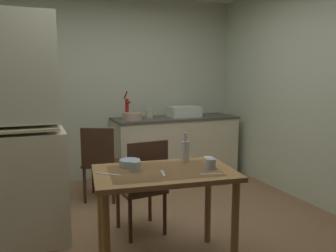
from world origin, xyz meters
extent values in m
plane|color=#8F6C4C|center=(0.00, 0.00, 0.00)|extent=(5.09, 5.09, 0.00)
cube|color=beige|center=(0.00, 2.09, 1.31)|extent=(3.84, 0.10, 2.62)
cube|color=beige|center=(1.92, 0.00, 1.31)|extent=(0.10, 4.19, 2.62)
cube|color=beige|center=(-1.33, 0.42, 0.50)|extent=(1.04, 0.58, 1.00)
cube|color=beige|center=(0.85, 1.72, 0.43)|extent=(1.78, 0.60, 0.86)
cube|color=#505046|center=(0.85, 1.72, 0.87)|extent=(1.81, 0.63, 0.03)
sphere|color=#2D2823|center=(0.58, 1.41, 0.47)|extent=(0.02, 0.02, 0.02)
cube|color=white|center=(0.98, 1.72, 0.96)|extent=(0.44, 0.34, 0.15)
cube|color=black|center=(0.98, 1.72, 1.03)|extent=(0.38, 0.28, 0.01)
cylinder|color=#B21E19|center=(0.14, 1.77, 1.03)|extent=(0.05, 0.05, 0.28)
cylinder|color=#B21E19|center=(0.14, 1.70, 1.13)|extent=(0.03, 0.12, 0.03)
cylinder|color=#AD2B1D|center=(0.14, 1.83, 1.22)|extent=(0.02, 0.16, 0.12)
cylinder|color=tan|center=(0.18, 1.67, 0.94)|extent=(0.27, 0.27, 0.10)
cylinder|color=beige|center=(0.46, 1.78, 0.95)|extent=(0.11, 0.11, 0.12)
cube|color=#9D7140|center=(-0.17, -0.42, 0.75)|extent=(1.12, 0.77, 0.04)
cube|color=#F1E5CE|center=(-0.17, -0.42, 0.76)|extent=(0.87, 0.60, 0.00)
cylinder|color=#A26D39|center=(-0.66, -0.62, 0.36)|extent=(0.06, 0.06, 0.73)
cylinder|color=olive|center=(0.26, -0.74, 0.36)|extent=(0.06, 0.06, 0.73)
cylinder|color=#A0713A|center=(-0.60, -0.10, 0.36)|extent=(0.06, 0.06, 0.73)
cylinder|color=#9F6947|center=(0.33, -0.22, 0.36)|extent=(0.06, 0.06, 0.73)
cube|color=#492E1D|center=(-0.16, 0.20, 0.42)|extent=(0.43, 0.43, 0.03)
cube|color=#452C20|center=(-0.15, 0.02, 0.67)|extent=(0.38, 0.06, 0.47)
cylinder|color=#492E1D|center=(-0.01, 0.39, 0.20)|extent=(0.04, 0.04, 0.41)
cylinder|color=#492E1D|center=(-0.35, 0.36, 0.20)|extent=(0.04, 0.04, 0.41)
cylinder|color=#492E1D|center=(0.02, 0.05, 0.20)|extent=(0.04, 0.04, 0.41)
cylinder|color=#492E1D|center=(-0.32, 0.02, 0.20)|extent=(0.04, 0.04, 0.41)
cube|color=#442718|center=(-0.33, 1.21, 0.44)|extent=(0.53, 0.53, 0.03)
cube|color=#402A1C|center=(-0.41, 1.05, 0.67)|extent=(0.35, 0.19, 0.44)
cylinder|color=#442718|center=(-0.10, 1.29, 0.21)|extent=(0.04, 0.04, 0.42)
cylinder|color=#442718|center=(-0.41, 1.44, 0.21)|extent=(0.04, 0.04, 0.42)
cylinder|color=#442718|center=(-0.25, 0.99, 0.21)|extent=(0.04, 0.04, 0.42)
cylinder|color=#442718|center=(-0.56, 1.14, 0.21)|extent=(0.04, 0.04, 0.42)
cylinder|color=#9EB2C6|center=(-0.37, -0.19, 0.79)|extent=(0.16, 0.16, 0.05)
cylinder|color=beige|center=(0.23, -0.37, 0.79)|extent=(0.08, 0.08, 0.06)
cylinder|color=#9EB2C6|center=(-0.37, -0.34, 0.80)|extent=(0.09, 0.09, 0.07)
cylinder|color=#9EB2C6|center=(0.19, -0.49, 0.80)|extent=(0.08, 0.08, 0.08)
cylinder|color=#B7BCC1|center=(0.09, -0.25, 0.85)|extent=(0.06, 0.06, 0.17)
cylinder|color=#B7BCC1|center=(0.09, -0.25, 0.97)|extent=(0.03, 0.03, 0.07)
cube|color=silver|center=(-0.58, -0.36, 0.77)|extent=(0.16, 0.14, 0.00)
cube|color=beige|center=(-0.20, -0.49, 0.77)|extent=(0.05, 0.14, 0.00)
cube|color=beige|center=(0.11, -0.64, 0.77)|extent=(0.16, 0.05, 0.00)
camera|label=1|loc=(-1.05, -2.66, 1.46)|focal=35.27mm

